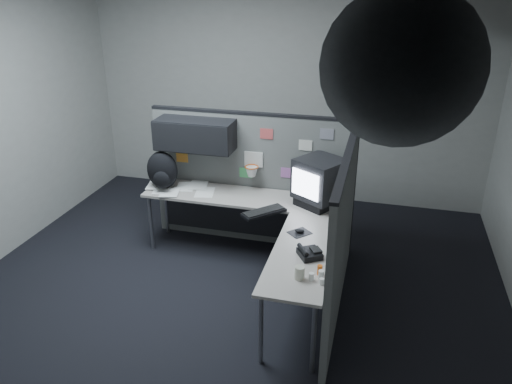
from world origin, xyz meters
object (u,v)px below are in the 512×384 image
(desk, at_px, (258,218))
(keyboard, at_px, (264,212))
(monitor, at_px, (320,182))
(backpack, at_px, (162,171))
(phone, at_px, (309,253))

(desk, xyz_separation_m, keyboard, (0.09, -0.11, 0.14))
(monitor, relative_size, backpack, 1.39)
(keyboard, bearing_deg, monitor, 34.66)
(desk, bearing_deg, phone, -50.61)
(desk, bearing_deg, backpack, 168.59)
(keyboard, xyz_separation_m, backpack, (-1.31, 0.35, 0.20))
(keyboard, height_order, phone, phone)
(desk, bearing_deg, monitor, 24.02)
(desk, height_order, keyboard, keyboard)
(desk, distance_m, backpack, 1.29)
(keyboard, distance_m, phone, 0.96)
(backpack, bearing_deg, monitor, 0.38)
(monitor, xyz_separation_m, phone, (0.08, -1.13, -0.23))
(keyboard, relative_size, phone, 1.73)
(phone, bearing_deg, monitor, 72.14)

